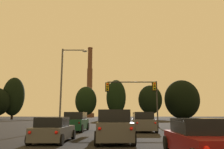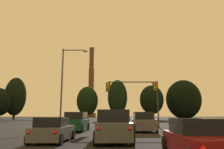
% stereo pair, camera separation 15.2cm
% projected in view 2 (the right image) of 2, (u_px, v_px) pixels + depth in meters
% --- Properties ---
extents(suv_right_lane_front, '(2.21, 4.95, 1.86)m').
position_uv_depth(suv_right_lane_front, '(143.00, 122.00, 21.25)').
color(suv_right_lane_front, '#4C4F54').
rests_on(suv_right_lane_front, ground_plane).
extents(suv_center_lane_second, '(2.27, 4.97, 1.86)m').
position_uv_depth(suv_center_lane_second, '(113.00, 126.00, 13.10)').
color(suv_center_lane_second, '#4C4F54').
rests_on(suv_center_lane_second, ground_plane).
extents(sedan_right_lane_third, '(2.14, 4.76, 1.43)m').
position_uv_depth(sedan_right_lane_third, '(199.00, 140.00, 7.89)').
color(sedan_right_lane_third, maroon).
rests_on(sedan_right_lane_third, ground_plane).
extents(hatchback_left_lane_second, '(1.98, 4.14, 1.44)m').
position_uv_depth(hatchback_left_lane_second, '(53.00, 130.00, 12.93)').
color(hatchback_left_lane_second, '#4C4F54').
rests_on(hatchback_left_lane_second, ground_plane).
extents(suv_left_lane_front, '(2.25, 4.96, 1.86)m').
position_uv_depth(suv_left_lane_front, '(76.00, 122.00, 21.62)').
color(suv_left_lane_front, '#0F3823').
rests_on(suv_left_lane_front, ground_plane).
extents(traffic_light_overhead_right, '(6.96, 0.50, 5.97)m').
position_uv_depth(traffic_light_overhead_right, '(140.00, 91.00, 28.54)').
color(traffic_light_overhead_right, '#2D2D30').
rests_on(traffic_light_overhead_right, ground_plane).
extents(street_lamp, '(3.05, 0.36, 9.33)m').
position_uv_depth(street_lamp, '(66.00, 79.00, 25.32)').
color(street_lamp, '#56565B').
rests_on(street_lamp, ground_plane).
extents(smokestack, '(7.50, 7.50, 52.85)m').
position_uv_depth(smokestack, '(91.00, 89.00, 162.39)').
color(smokestack, '#523427').
rests_on(smokestack, ground_plane).
extents(treeline_right_mid, '(8.23, 7.41, 16.14)m').
position_uv_depth(treeline_right_mid, '(15.00, 96.00, 84.48)').
color(treeline_right_mid, black).
rests_on(treeline_right_mid, ground_plane).
extents(treeline_left_mid, '(8.68, 7.81, 12.51)m').
position_uv_depth(treeline_left_mid, '(152.00, 100.00, 80.09)').
color(treeline_left_mid, black).
rests_on(treeline_left_mid, ground_plane).
extents(treeline_far_left, '(7.05, 6.35, 14.32)m').
position_uv_depth(treeline_far_left, '(118.00, 97.00, 78.95)').
color(treeline_far_left, black).
rests_on(treeline_far_left, ground_plane).
extents(treeline_center_left, '(7.62, 6.86, 11.76)m').
position_uv_depth(treeline_center_left, '(87.00, 101.00, 77.97)').
color(treeline_center_left, black).
rests_on(treeline_center_left, ground_plane).
extents(treeline_center_right, '(13.28, 11.95, 15.10)m').
position_uv_depth(treeline_center_right, '(184.00, 99.00, 83.96)').
color(treeline_center_right, black).
rests_on(treeline_center_right, ground_plane).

